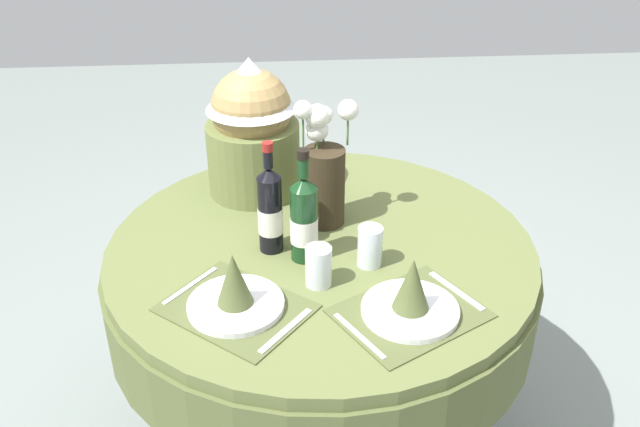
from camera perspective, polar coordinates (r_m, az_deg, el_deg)
dining_table at (r=2.07m, az=0.07°, el=-6.00°), size 1.24×1.24×0.77m
place_setting_left at (r=1.73m, az=-6.95°, el=-6.47°), size 0.43×0.42×0.16m
place_setting_right at (r=1.71m, az=7.43°, el=-6.88°), size 0.42×0.39×0.16m
flower_vase at (r=2.01m, az=0.31°, el=3.56°), size 0.18×0.13×0.38m
wine_bottle_left at (r=1.86m, az=-1.32°, el=-0.40°), size 0.08×0.08×0.33m
wine_bottle_centre at (r=1.90m, az=-4.09°, el=0.33°), size 0.07×0.07×0.33m
tumbler_near_left at (r=1.87m, az=4.09°, el=-2.68°), size 0.07×0.07×0.11m
tumbler_near_right at (r=1.80m, az=-0.12°, el=-4.31°), size 0.07×0.07×0.11m
gift_tub_back_left at (r=2.17m, az=-5.57°, el=7.35°), size 0.29×0.29×0.44m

